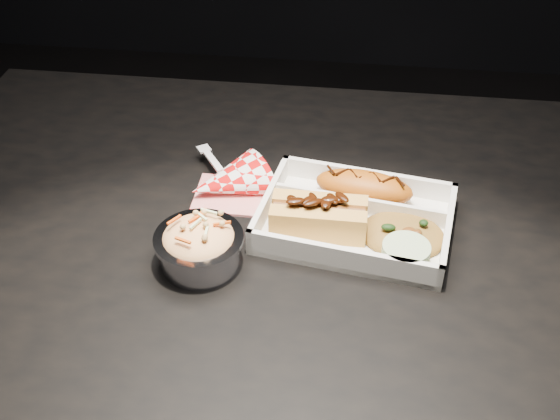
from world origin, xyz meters
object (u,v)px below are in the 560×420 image
at_px(fried_pastry, 364,187).
at_px(hotdog, 319,215).
at_px(dining_table, 306,279).
at_px(foil_coleslaw_cup, 199,244).
at_px(napkin_fork, 228,182).
at_px(food_tray, 355,222).

relative_size(fried_pastry, hotdog, 1.08).
height_order(dining_table, fried_pastry, fried_pastry).
bearing_deg(foil_coleslaw_cup, fried_pastry, 36.82).
distance_m(fried_pastry, napkin_fork, 0.19).
bearing_deg(hotdog, fried_pastry, 52.38).
bearing_deg(napkin_fork, fried_pastry, 54.88).
distance_m(foil_coleslaw_cup, napkin_fork, 0.16).
bearing_deg(foil_coleslaw_cup, hotdog, 28.04).
xyz_separation_m(food_tray, napkin_fork, (-0.18, 0.06, 0.01)).
xyz_separation_m(foil_coleslaw_cup, napkin_fork, (0.01, 0.15, -0.02)).
bearing_deg(food_tray, dining_table, -157.43).
distance_m(dining_table, hotdog, 0.12).
bearing_deg(dining_table, napkin_fork, 149.02).
relative_size(dining_table, napkin_fork, 7.53).
xyz_separation_m(hotdog, foil_coleslaw_cup, (-0.14, -0.08, -0.00)).
relative_size(hotdog, napkin_fork, 0.79).
xyz_separation_m(dining_table, hotdog, (0.01, -0.00, 0.12)).
bearing_deg(fried_pastry, food_tray, -99.02).
distance_m(fried_pastry, foil_coleslaw_cup, 0.25).
distance_m(dining_table, fried_pastry, 0.16).
relative_size(fried_pastry, foil_coleslaw_cup, 1.22).
bearing_deg(hotdog, dining_table, 162.47).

